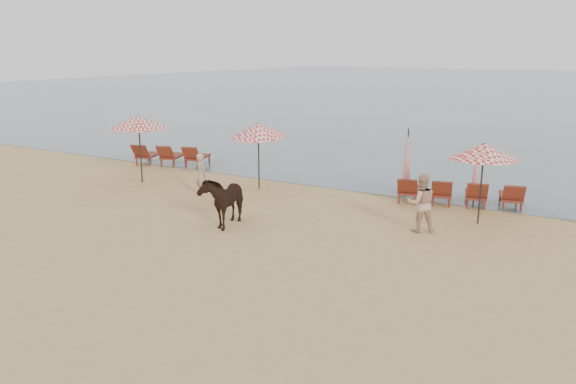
% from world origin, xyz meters
% --- Properties ---
extents(ground, '(120.00, 120.00, 0.00)m').
position_xyz_m(ground, '(0.00, 0.00, 0.00)').
color(ground, tan).
rests_on(ground, ground).
extents(sea, '(160.00, 140.00, 0.06)m').
position_xyz_m(sea, '(0.00, 80.00, 0.00)').
color(sea, '#51606B').
rests_on(sea, ground).
extents(lounger_cluster_left, '(3.55, 2.72, 0.69)m').
position_xyz_m(lounger_cluster_left, '(-9.33, 10.34, 0.48)').
color(lounger_cluster_left, maroon).
rests_on(lounger_cluster_left, ground).
extents(lounger_cluster_right, '(4.35, 2.68, 0.64)m').
position_xyz_m(lounger_cluster_right, '(3.75, 10.11, 0.45)').
color(lounger_cluster_right, maroon).
rests_on(lounger_cluster_right, ground).
extents(umbrella_open_left_a, '(2.36, 2.36, 2.69)m').
position_xyz_m(umbrella_open_left_a, '(-8.02, 7.16, 2.41)').
color(umbrella_open_left_a, black).
rests_on(umbrella_open_left_a, ground).
extents(umbrella_open_left_b, '(2.04, 2.08, 2.61)m').
position_xyz_m(umbrella_open_left_b, '(-3.38, 8.61, 2.25)').
color(umbrella_open_left_b, black).
rests_on(umbrella_open_left_b, ground).
extents(umbrella_open_right, '(2.04, 2.04, 2.49)m').
position_xyz_m(umbrella_open_right, '(4.81, 8.30, 2.24)').
color(umbrella_open_right, black).
rests_on(umbrella_open_right, ground).
extents(umbrella_closed_left, '(0.30, 0.30, 2.48)m').
position_xyz_m(umbrella_closed_left, '(1.84, 10.23, 1.53)').
color(umbrella_closed_left, black).
rests_on(umbrella_closed_left, ground).
extents(umbrella_closed_right, '(0.26, 0.26, 2.13)m').
position_xyz_m(umbrella_closed_right, '(4.28, 10.02, 1.31)').
color(umbrella_closed_right, black).
rests_on(umbrella_closed_right, ground).
extents(cow, '(1.22, 2.00, 1.58)m').
position_xyz_m(cow, '(-1.85, 4.31, 0.79)').
color(cow, black).
rests_on(cow, ground).
extents(beachgoer_left, '(0.68, 0.60, 1.56)m').
position_xyz_m(beachgoer_left, '(-4.62, 6.71, 0.78)').
color(beachgoer_left, tan).
rests_on(beachgoer_left, ground).
extents(beachgoer_right_a, '(1.05, 0.99, 1.72)m').
position_xyz_m(beachgoer_right_a, '(3.50, 6.64, 0.86)').
color(beachgoer_right_a, tan).
rests_on(beachgoer_right_a, ground).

